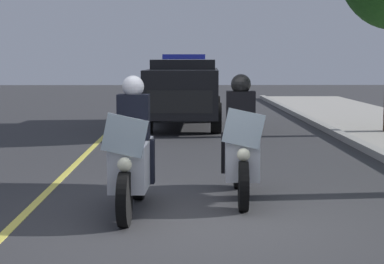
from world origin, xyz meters
name	(u,v)px	position (x,y,z in m)	size (l,w,h in m)	color
ground_plane	(194,221)	(0.00, 0.00, 0.00)	(80.00, 80.00, 0.00)	#333335
lane_stripe_center	(17,221)	(0.00, -2.11, 0.00)	(48.00, 0.12, 0.01)	#E0D14C
police_motorcycle_lead_left	(132,157)	(-0.50, -0.77, 0.70)	(2.14, 0.59, 1.72)	black
police_motorcycle_lead_right	(241,149)	(-1.26, 0.67, 0.70)	(2.14, 0.59, 1.72)	black
police_suv	(184,89)	(-10.72, -0.11, 1.07)	(4.98, 2.25, 2.05)	black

